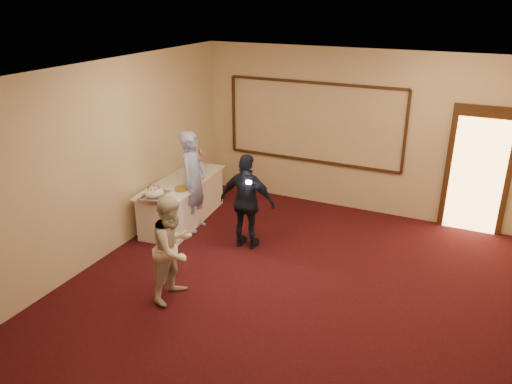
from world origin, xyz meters
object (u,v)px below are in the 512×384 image
cupcake_stand (199,160)px  guest (247,202)px  man (194,181)px  tart (182,189)px  plate_stack_a (182,177)px  plate_stack_b (201,170)px  woman (174,248)px  buffet_table (183,201)px  pavlova_tray (154,194)px

cupcake_stand → guest: (1.61, -1.20, -0.12)m
man → tart: bearing=149.9°
plate_stack_a → plate_stack_b: bearing=71.5°
woman → guest: guest is taller
buffet_table → plate_stack_b: size_ratio=10.63×
cupcake_stand → plate_stack_a: 0.80m
guest → tart: bearing=-2.9°
pavlova_tray → woman: woman is taller
plate_stack_a → guest: size_ratio=0.12×
tart → guest: size_ratio=0.17×
tart → plate_stack_a: bearing=121.0°
man → guest: man is taller
pavlova_tray → cupcake_stand: bearing=95.6°
guest → pavlova_tray: bearing=15.9°
plate_stack_a → tart: size_ratio=0.70×
plate_stack_a → tart: 0.48m
buffet_table → woman: size_ratio=1.46×
buffet_table → cupcake_stand: cupcake_stand is taller
pavlova_tray → cupcake_stand: cupcake_stand is taller
cupcake_stand → plate_stack_b: bearing=-55.6°
woman → guest: bearing=-5.0°
tart → woman: (0.99, -1.72, -0.06)m
buffet_table → plate_stack_a: size_ratio=11.43×
pavlova_tray → woman: 1.71m
pavlova_tray → cupcake_stand: 1.70m
buffet_table → pavlova_tray: (0.05, -0.88, 0.47)m
cupcake_stand → woman: bearing=-65.0°
buffet_table → plate_stack_a: plate_stack_a is taller
plate_stack_a → plate_stack_b: (0.14, 0.41, 0.01)m
cupcake_stand → plate_stack_a: bearing=-81.1°
plate_stack_a → man: (0.35, -0.18, 0.03)m
plate_stack_a → buffet_table: bearing=-113.4°
man → woman: bearing=-161.5°
pavlova_tray → man: bearing=66.9°
cupcake_stand → pavlova_tray: bearing=-84.4°
guest → buffet_table: bearing=-17.5°
tart → pavlova_tray: bearing=-112.6°
cupcake_stand → guest: 2.01m
plate_stack_a → woman: size_ratio=0.13×
plate_stack_a → plate_stack_b: 0.43m
tart → guest: 1.24m
plate_stack_b → guest: size_ratio=0.13×
tart → plate_stack_b: bearing=97.7°
buffet_table → man: 0.63m
man → woman: size_ratio=1.19×
cupcake_stand → man: bearing=-64.1°
buffet_table → guest: size_ratio=1.37×
plate_stack_a → guest: (1.49, -0.41, -0.06)m
pavlova_tray → plate_stack_b: size_ratio=2.78×
plate_stack_b → tart: size_ratio=0.76×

